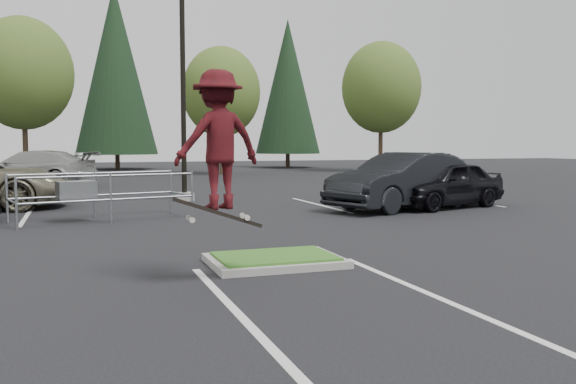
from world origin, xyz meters
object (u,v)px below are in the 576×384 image
object	(u,v)px
light_pole	(183,72)
conif_c	(288,87)
decid_c	(221,95)
car_far_silver	(34,169)
car_r_charc	(404,181)
car_r_black	(445,184)
conif_b	(115,70)
skateboarder	(217,141)
decid_d	(381,90)
cart_corral	(83,191)
decid_b	(23,77)

from	to	relation	value
light_pole	conif_c	distance (m)	30.72
light_pole	decid_c	distance (m)	18.67
conif_c	car_far_silver	bearing A→B (deg)	-136.16
car_r_charc	car_r_black	xyz separation A→B (m)	(1.50, 0.00, -0.13)
light_pole	conif_b	bearing A→B (deg)	91.01
light_pole	skateboarder	bearing A→B (deg)	-97.45
decid_d	skateboarder	size ratio (longest dim) A/B	4.07
light_pole	conif_b	size ratio (longest dim) A/B	0.70
decid_d	car_r_charc	xyz separation A→B (m)	(-11.49, -23.33, -5.03)
decid_c	cart_corral	distance (m)	24.88
light_pole	car_r_charc	world-z (taller)	light_pole
light_pole	car_r_black	size ratio (longest dim) A/B	2.28
cart_corral	skateboarder	xyz separation A→B (m)	(1.80, -8.06, 1.28)
skateboarder	light_pole	bearing A→B (deg)	-110.53
decid_c	conif_b	bearing A→B (deg)	119.32
car_r_charc	decid_c	bearing A→B (deg)	161.21
conif_b	conif_c	world-z (taller)	conif_b
skateboarder	cart_corral	bearing A→B (deg)	-90.50
conif_c	decid_d	bearing A→B (deg)	-66.47
decid_d	car_far_silver	bearing A→B (deg)	-158.46
light_pole	decid_c	world-z (taller)	light_pole
car_far_silver	light_pole	bearing A→B (deg)	54.83
cart_corral	car_far_silver	distance (m)	14.33
conif_b	car_far_silver	xyz separation A→B (m)	(-5.00, -19.24, -6.98)
cart_corral	decid_d	bearing A→B (deg)	35.06
skateboarder	decid_b	bearing A→B (deg)	-94.41
conif_b	skateboarder	xyz separation A→B (m)	(-1.20, -41.50, -5.76)
car_r_charc	conif_b	bearing A→B (deg)	170.91
light_pole	decid_d	xyz separation A→B (m)	(17.49, 18.33, 1.35)
conif_b	decid_b	bearing A→B (deg)	-121.09
decid_d	car_far_silver	world-z (taller)	decid_d
decid_d	conif_c	world-z (taller)	conif_c
decid_c	car_far_silver	size ratio (longest dim) A/B	1.41
conif_c	car_far_silver	size ratio (longest dim) A/B	2.10
decid_b	car_r_charc	size ratio (longest dim) A/B	1.80
light_pole	decid_b	world-z (taller)	light_pole
cart_corral	car_r_charc	bearing A→B (deg)	-13.27
light_pole	conif_b	world-z (taller)	conif_b
light_pole	cart_corral	bearing A→B (deg)	-125.33
decid_b	decid_c	world-z (taller)	decid_b
car_far_silver	decid_c	bearing A→B (deg)	152.08
decid_b	skateboarder	bearing A→B (deg)	-81.33
decid_b	decid_c	size ratio (longest dim) A/B	1.15
car_r_black	car_far_silver	distance (m)	19.29
conif_c	car_r_charc	xyz separation A→B (m)	(-7.50, -32.50, -5.96)
conif_c	skateboarder	world-z (taller)	conif_c
car_r_charc	decid_d	bearing A→B (deg)	133.71
decid_d	car_r_charc	world-z (taller)	decid_d
decid_b	decid_c	xyz separation A→B (m)	(12.00, -0.70, -0.79)
car_r_charc	car_far_silver	distance (m)	18.32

